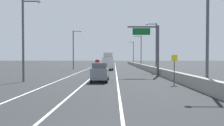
# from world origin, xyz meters

# --- Properties ---
(ground_plane) EXTENTS (320.00, 320.00, 0.00)m
(ground_plane) POSITION_xyz_m (0.00, 64.00, 0.00)
(ground_plane) COLOR #26282B
(lane_stripe_left) EXTENTS (0.16, 130.00, 0.00)m
(lane_stripe_left) POSITION_xyz_m (-5.50, 55.00, 0.00)
(lane_stripe_left) COLOR silver
(lane_stripe_left) RESTS_ON ground_plane
(lane_stripe_center) EXTENTS (0.16, 130.00, 0.00)m
(lane_stripe_center) POSITION_xyz_m (-2.00, 55.00, 0.00)
(lane_stripe_center) COLOR silver
(lane_stripe_center) RESTS_ON ground_plane
(lane_stripe_right) EXTENTS (0.16, 130.00, 0.00)m
(lane_stripe_right) POSITION_xyz_m (1.50, 55.00, 0.00)
(lane_stripe_right) COLOR silver
(lane_stripe_right) RESTS_ON ground_plane
(jersey_barrier_right) EXTENTS (0.60, 120.00, 1.10)m
(jersey_barrier_right) POSITION_xyz_m (8.22, 40.00, 0.55)
(jersey_barrier_right) COLOR gray
(jersey_barrier_right) RESTS_ON ground_plane
(overhead_sign_gantry) EXTENTS (4.68, 0.36, 7.50)m
(overhead_sign_gantry) POSITION_xyz_m (6.88, 25.51, 4.73)
(overhead_sign_gantry) COLOR #47474C
(overhead_sign_gantry) RESTS_ON ground_plane
(speed_advisory_sign) EXTENTS (0.60, 0.11, 3.00)m
(speed_advisory_sign) POSITION_xyz_m (7.32, 15.97, 1.76)
(speed_advisory_sign) COLOR #4C4C51
(speed_advisory_sign) RESTS_ON ground_plane
(lamp_post_right_near) EXTENTS (2.14, 0.44, 9.28)m
(lamp_post_right_near) POSITION_xyz_m (8.62, 11.95, 5.38)
(lamp_post_right_near) COLOR #4C4C51
(lamp_post_right_near) RESTS_ON ground_plane
(lamp_post_right_second) EXTENTS (2.14, 0.44, 9.28)m
(lamp_post_right_second) POSITION_xyz_m (8.75, 33.83, 5.38)
(lamp_post_right_second) COLOR #4C4C51
(lamp_post_right_second) RESTS_ON ground_plane
(lamp_post_right_third) EXTENTS (2.14, 0.44, 9.28)m
(lamp_post_right_third) POSITION_xyz_m (8.71, 55.72, 5.38)
(lamp_post_right_third) COLOR #4C4C51
(lamp_post_right_third) RESTS_ON ground_plane
(lamp_post_right_fourth) EXTENTS (2.14, 0.44, 9.28)m
(lamp_post_right_fourth) POSITION_xyz_m (8.46, 77.60, 5.38)
(lamp_post_right_fourth) COLOR #4C4C51
(lamp_post_right_fourth) RESTS_ON ground_plane
(lamp_post_left_near) EXTENTS (2.14, 0.44, 9.28)m
(lamp_post_left_near) POSITION_xyz_m (-8.87, 17.95, 5.38)
(lamp_post_left_near) COLOR #4C4C51
(lamp_post_left_near) RESTS_ON ground_plane
(lamp_post_left_mid) EXTENTS (2.14, 0.44, 9.28)m
(lamp_post_left_mid) POSITION_xyz_m (-8.36, 44.21, 5.38)
(lamp_post_left_mid) COLOR #4C4C51
(lamp_post_left_mid) RESTS_ON ground_plane
(car_gray_0) EXTENTS (1.92, 4.28, 2.14)m
(car_gray_0) POSITION_xyz_m (-0.46, 18.25, 1.06)
(car_gray_0) COLOR slate
(car_gray_0) RESTS_ON ground_plane
(car_red_1) EXTENTS (2.07, 4.44, 2.02)m
(car_red_1) POSITION_xyz_m (-6.39, 87.77, 1.01)
(car_red_1) COLOR red
(car_red_1) RESTS_ON ground_plane
(car_black_2) EXTENTS (2.01, 4.52, 1.87)m
(car_black_2) POSITION_xyz_m (-0.28, 52.40, 0.94)
(car_black_2) COLOR black
(car_black_2) RESTS_ON ground_plane
(car_yellow_3) EXTENTS (2.02, 4.52, 1.91)m
(car_yellow_3) POSITION_xyz_m (-0.61, 92.91, 0.95)
(car_yellow_3) COLOR gold
(car_yellow_3) RESTS_ON ground_plane
(box_truck) EXTENTS (2.58, 8.77, 4.01)m
(box_truck) POSITION_xyz_m (-0.32, 43.50, 1.82)
(box_truck) COLOR silver
(box_truck) RESTS_ON ground_plane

